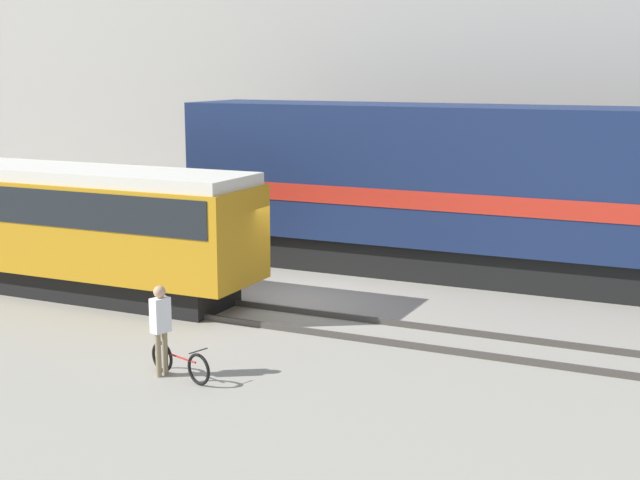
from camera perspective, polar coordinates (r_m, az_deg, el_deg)
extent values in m
plane|color=#9E998C|center=(22.91, -2.22, -3.81)|extent=(120.00, 120.00, 0.00)
cube|color=#47423D|center=(20.78, -5.40, -5.20)|extent=(60.00, 0.07, 0.14)
cube|color=#47423D|center=(21.98, -3.50, -4.27)|extent=(60.00, 0.07, 0.14)
cube|color=#47423D|center=(26.10, 1.49, -1.81)|extent=(60.00, 0.07, 0.14)
cube|color=#47423D|center=(27.39, 2.70, -1.20)|extent=(60.00, 0.07, 0.14)
cube|color=#B7B2A8|center=(33.63, 7.62, 9.96)|extent=(37.67, 6.00, 10.60)
cube|color=black|center=(25.09, 13.49, -1.63)|extent=(18.83, 2.55, 1.00)
cube|color=navy|center=(24.69, 13.74, 3.84)|extent=(20.47, 3.00, 3.82)
cube|color=red|center=(24.76, 13.68, 2.52)|extent=(20.06, 3.04, 0.50)
cube|color=black|center=(24.77, -16.68, -2.31)|extent=(10.37, 2.00, 0.70)
cube|color=orange|center=(24.48, -16.87, 1.14)|extent=(11.79, 2.50, 2.33)
cube|color=#1E2328|center=(24.39, -16.95, 2.56)|extent=(11.32, 2.54, 0.90)
cube|color=silver|center=(24.30, -17.05, 4.19)|extent=(11.55, 2.38, 0.30)
torus|color=black|center=(16.95, -7.77, -8.20)|extent=(0.61, 0.24, 0.61)
torus|color=black|center=(17.76, -10.07, -7.37)|extent=(0.61, 0.24, 0.61)
cylinder|color=#B21E1E|center=(17.31, -8.96, -7.44)|extent=(0.90, 0.31, 0.04)
cylinder|color=#B21E1E|center=(17.60, -9.78, -7.05)|extent=(0.03, 0.03, 0.28)
cylinder|color=#262626|center=(16.83, -7.80, -7.05)|extent=(0.15, 0.43, 0.02)
cylinder|color=#8C7A5B|center=(17.55, -9.89, -7.14)|extent=(0.11, 0.11, 0.88)
cylinder|color=#8C7A5B|center=(17.45, -10.30, -7.25)|extent=(0.11, 0.11, 0.88)
cube|color=white|center=(17.28, -10.18, -4.75)|extent=(0.32, 0.41, 0.67)
sphere|color=tan|center=(17.16, -10.23, -3.28)|extent=(0.24, 0.24, 0.24)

